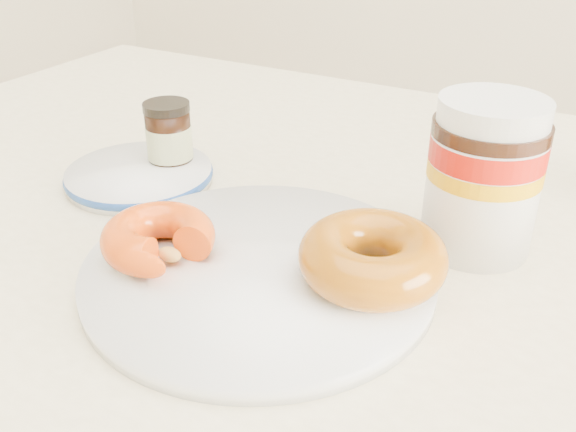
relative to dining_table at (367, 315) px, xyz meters
The scene contains 7 objects.
dining_table is the anchor object (origin of this frame).
plate 0.15m from the dining_table, 122.03° to the right, with size 0.29×0.29×0.01m.
donut_bitten 0.22m from the dining_table, 137.91° to the right, with size 0.10×0.10×0.03m, color #CA450B.
donut_whole 0.14m from the dining_table, 69.42° to the right, with size 0.12×0.12×0.04m, color #905009.
nutella_jar 0.18m from the dining_table, 26.44° to the left, with size 0.10×0.10×0.14m.
dark_jar 0.29m from the dining_table, behind, with size 0.05×0.05×0.08m.
blue_rim_saucer 0.29m from the dining_table, behind, with size 0.16×0.16×0.02m.
Camera 1 is at (0.17, -0.38, 1.05)m, focal length 40.00 mm.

